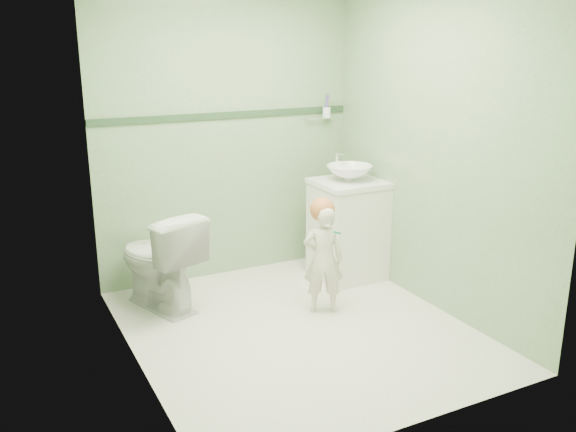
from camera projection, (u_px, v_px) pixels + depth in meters
ground at (298, 329)px, 4.29m from camera, size 2.50×2.50×0.00m
room_shell at (299, 159)px, 3.96m from camera, size 2.50×2.54×2.40m
trim_stripe at (227, 115)px, 4.97m from camera, size 2.20×0.02×0.05m
vanity at (348, 231)px, 5.14m from camera, size 0.52×0.50×0.80m
counter at (349, 183)px, 5.03m from camera, size 0.54×0.52×0.04m
basin at (349, 173)px, 5.01m from camera, size 0.37×0.37×0.13m
faucet at (338, 159)px, 5.14m from camera, size 0.03×0.13×0.18m
cup_holder at (326, 112)px, 5.32m from camera, size 0.26×0.07×0.21m
toilet at (159, 260)px, 4.54m from camera, size 0.63×0.83×0.75m
toddler at (323, 259)px, 4.47m from camera, size 0.35×0.30×0.81m
hair_cap at (322, 210)px, 4.39m from camera, size 0.18×0.18×0.18m
teal_toothbrush at (336, 232)px, 4.28m from camera, size 0.12×0.14×0.08m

